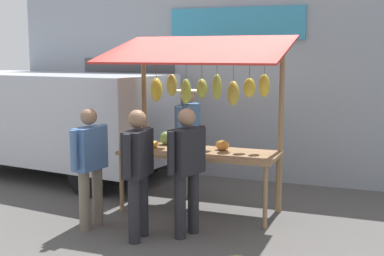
# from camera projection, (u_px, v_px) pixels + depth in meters

# --- Properties ---
(ground_plane) EXTENTS (40.00, 40.00, 0.00)m
(ground_plane) POSITION_uv_depth(u_px,v_px,m) (200.00, 211.00, 7.37)
(ground_plane) COLOR #514F4C
(street_backdrop) EXTENTS (9.00, 0.30, 3.40)m
(street_backdrop) POSITION_uv_depth(u_px,v_px,m) (240.00, 84.00, 9.17)
(street_backdrop) COLOR #8C939E
(street_backdrop) RESTS_ON ground
(market_stall) EXTENTS (2.50, 1.46, 2.50)m
(market_stall) POSITION_uv_depth(u_px,v_px,m) (199.00, 103.00, 7.23)
(market_stall) COLOR olive
(market_stall) RESTS_ON ground
(vendor_with_sunhat) EXTENTS (0.44, 0.72, 1.72)m
(vendor_with_sunhat) POSITION_uv_depth(u_px,v_px,m) (188.00, 132.00, 8.09)
(vendor_with_sunhat) COLOR #726656
(vendor_with_sunhat) RESTS_ON ground
(shopper_in_striped_shirt) EXTENTS (0.28, 0.67, 1.56)m
(shopper_in_striped_shirt) POSITION_uv_depth(u_px,v_px,m) (90.00, 160.00, 6.59)
(shopper_in_striped_shirt) COLOR #726656
(shopper_in_striped_shirt) RESTS_ON ground
(shopper_with_ponytail) EXTENTS (0.25, 0.68, 1.59)m
(shopper_with_ponytail) POSITION_uv_depth(u_px,v_px,m) (138.00, 166.00, 6.15)
(shopper_with_ponytail) COLOR #232328
(shopper_with_ponytail) RESTS_ON ground
(shopper_with_shopping_bag) EXTENTS (0.35, 0.66, 1.59)m
(shopper_with_shopping_bag) POSITION_uv_depth(u_px,v_px,m) (187.00, 163.00, 6.28)
(shopper_with_shopping_bag) COLOR #232328
(shopper_with_shopping_bag) RESTS_ON ground
(parked_van) EXTENTS (4.60, 2.41, 1.88)m
(parked_van) POSITION_uv_depth(u_px,v_px,m) (46.00, 114.00, 9.53)
(parked_van) COLOR silver
(parked_van) RESTS_ON ground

